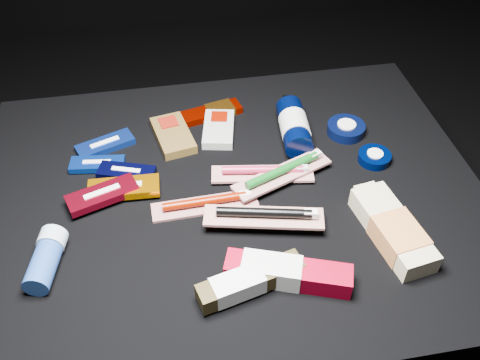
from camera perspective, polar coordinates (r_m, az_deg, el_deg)
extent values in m
plane|color=black|center=(1.36, -0.56, -13.23)|extent=(3.00, 3.00, 0.00)
cube|color=black|center=(1.20, -0.63, -8.03)|extent=(0.98, 0.78, 0.40)
cube|color=#113199|center=(1.17, -14.17, 3.67)|extent=(0.13, 0.09, 0.01)
cube|color=white|center=(1.17, -14.18, 3.70)|extent=(0.06, 0.03, 0.02)
cube|color=#0B35A7|center=(1.13, -14.98, 1.64)|extent=(0.11, 0.05, 0.01)
cube|color=silver|center=(1.13, -14.98, 1.67)|extent=(0.06, 0.02, 0.01)
cube|color=black|center=(1.09, -12.02, 0.82)|extent=(0.12, 0.08, 0.01)
cube|color=white|center=(1.09, -12.02, 0.86)|extent=(0.06, 0.03, 0.01)
cube|color=#C87300|center=(1.05, -12.28, -0.86)|extent=(0.14, 0.06, 0.02)
cube|color=silver|center=(1.05, -12.29, -0.82)|extent=(0.07, 0.02, 0.02)
cube|color=maroon|center=(1.05, -14.45, -1.54)|extent=(0.14, 0.09, 0.02)
cube|color=silver|center=(1.05, -14.46, -1.50)|extent=(0.07, 0.03, 0.02)
cube|color=brown|center=(1.17, -7.15, 4.75)|extent=(0.09, 0.14, 0.02)
cube|color=maroon|center=(1.19, -7.61, 5.77)|extent=(0.04, 0.04, 0.02)
cube|color=#ADAEA6|center=(1.18, -2.30, 5.45)|extent=(0.09, 0.13, 0.02)
cube|color=#660B00|center=(1.20, -2.21, 6.43)|extent=(0.04, 0.04, 0.02)
cube|color=#7F0C00|center=(1.23, -3.19, 7.18)|extent=(0.15, 0.08, 0.02)
cube|color=#925613|center=(1.23, -2.13, 7.50)|extent=(0.07, 0.06, 0.02)
cylinder|color=black|center=(1.16, 5.78, 5.69)|extent=(0.07, 0.15, 0.06)
cylinder|color=silver|center=(1.15, 5.83, 5.60)|extent=(0.07, 0.07, 0.06)
cylinder|color=black|center=(1.22, 5.16, 8.11)|extent=(0.02, 0.02, 0.02)
cube|color=black|center=(1.24, 5.01, 8.41)|extent=(0.02, 0.03, 0.01)
cylinder|color=black|center=(1.20, 11.24, 5.37)|extent=(0.08, 0.08, 0.02)
cylinder|color=white|center=(1.20, 11.25, 5.43)|extent=(0.04, 0.04, 0.03)
cylinder|color=black|center=(1.14, 14.14, 2.37)|extent=(0.07, 0.07, 0.02)
cylinder|color=white|center=(1.14, 14.16, 2.42)|extent=(0.03, 0.03, 0.02)
cube|color=beige|center=(0.99, 15.92, -5.06)|extent=(0.10, 0.20, 0.04)
cube|color=#CC7A3F|center=(0.98, 16.56, -5.86)|extent=(0.08, 0.10, 0.04)
cube|color=beige|center=(1.04, 13.21, -1.29)|extent=(0.05, 0.03, 0.03)
cylinder|color=navy|center=(0.96, -20.26, -8.69)|extent=(0.06, 0.09, 0.04)
cylinder|color=#A0B7C2|center=(0.99, -19.37, -6.06)|extent=(0.05, 0.04, 0.05)
cube|color=#AAA39E|center=(1.02, -3.76, -2.73)|extent=(0.20, 0.05, 0.01)
cylinder|color=#661000|center=(1.01, -3.79, -2.28)|extent=(0.16, 0.02, 0.02)
cube|color=white|center=(1.02, 0.53, -1.60)|extent=(0.02, 0.01, 0.01)
cube|color=silver|center=(1.07, 2.41, 0.64)|extent=(0.21, 0.08, 0.01)
cylinder|color=#9F1F3E|center=(1.06, 2.42, 1.10)|extent=(0.16, 0.04, 0.02)
cube|color=beige|center=(1.07, 6.64, 1.19)|extent=(0.02, 0.02, 0.01)
cube|color=silver|center=(1.06, 4.51, 0.59)|extent=(0.21, 0.12, 0.01)
cylinder|color=#0D4E16|center=(1.05, 4.55, 1.07)|extent=(0.16, 0.08, 0.02)
cube|color=silver|center=(1.09, 8.03, 2.66)|extent=(0.03, 0.02, 0.01)
cube|color=beige|center=(0.97, 2.54, -3.99)|extent=(0.22, 0.10, 0.01)
cylinder|color=black|center=(0.96, 2.57, -3.49)|extent=(0.17, 0.05, 0.02)
cube|color=silver|center=(0.96, 7.55, -3.58)|extent=(0.03, 0.02, 0.01)
cube|color=maroon|center=(0.90, 5.13, -9.90)|extent=(0.21, 0.11, 0.04)
cube|color=silver|center=(0.90, 3.37, -9.62)|extent=(0.11, 0.08, 0.04)
cube|color=#332910|center=(0.88, 1.18, -10.73)|extent=(0.18, 0.08, 0.03)
cube|color=silver|center=(0.87, -0.26, -11.20)|extent=(0.09, 0.06, 0.04)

